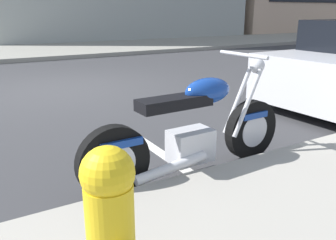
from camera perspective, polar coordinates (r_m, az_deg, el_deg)
The scene contains 5 objects.
ground_plane at distance 7.27m, azimuth -16.04°, elevation 4.77°, with size 260.00×260.00×0.00m, color #333335.
sidewalk_far_curb at distance 19.59m, azimuth 14.53°, elevation 12.54°, with size 120.00×5.00×0.14m, color gray.
parking_stall_stripe at distance 3.78m, azimuth -0.46°, elevation -5.83°, with size 0.12×2.20×0.01m, color silver.
parked_motorcycle at distance 3.23m, azimuth 4.10°, elevation -1.96°, with size 2.16×0.62×1.11m.
fire_hydrant at distance 1.66m, azimuth -9.33°, elevation -16.53°, with size 0.24×0.36×0.80m.
Camera 1 is at (-1.74, -6.90, 1.48)m, focal length 37.62 mm.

